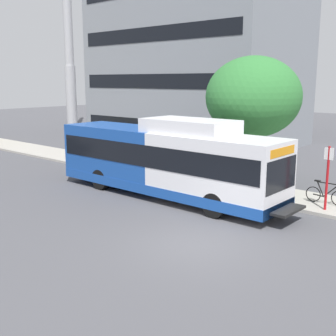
{
  "coord_description": "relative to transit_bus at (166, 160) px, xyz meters",
  "views": [
    {
      "loc": [
        -10.68,
        -8.0,
        5.28
      ],
      "look_at": [
        2.89,
        3.79,
        1.6
      ],
      "focal_mm": 45.88,
      "sensor_mm": 36.0,
      "label": 1
    }
  ],
  "objects": [
    {
      "name": "ground_plane",
      "position": [
        -3.77,
        3.29,
        -1.7
      ],
      "size": [
        120.0,
        120.0,
        0.0
      ],
      "primitive_type": "plane",
      "color": "#4C4C51"
    },
    {
      "name": "sidewalk_curb",
      "position": [
        3.23,
        1.29,
        -1.63
      ],
      "size": [
        3.0,
        56.0,
        0.14
      ],
      "primitive_type": "cube",
      "color": "#A8A399",
      "rests_on": "ground"
    },
    {
      "name": "transit_bus",
      "position": [
        0.0,
        0.0,
        0.0
      ],
      "size": [
        2.58,
        12.25,
        3.65
      ],
      "color": "white",
      "rests_on": "ground"
    },
    {
      "name": "bus_stop_sign_pole",
      "position": [
        2.31,
        -6.57,
        -0.05
      ],
      "size": [
        0.1,
        0.36,
        2.6
      ],
      "color": "red",
      "rests_on": "sidewalk_curb"
    },
    {
      "name": "bicycle_parked",
      "position": [
        3.16,
        -6.26,
        -1.14
      ],
      "size": [
        0.52,
        1.76,
        1.02
      ],
      "color": "black",
      "rests_on": "sidewalk_curb"
    },
    {
      "name": "street_tree_near_stop",
      "position": [
        4.33,
        -1.92,
        2.77
      ],
      "size": [
        4.67,
        4.67,
        6.32
      ],
      "color": "#4C3823",
      "rests_on": "sidewalk_curb"
    },
    {
      "name": "lattice_comm_tower",
      "position": [
        13.59,
        25.28,
        8.14
      ],
      "size": [
        1.1,
        1.1,
        29.53
      ],
      "color": "#B7B7BC",
      "rests_on": "ground"
    }
  ]
}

